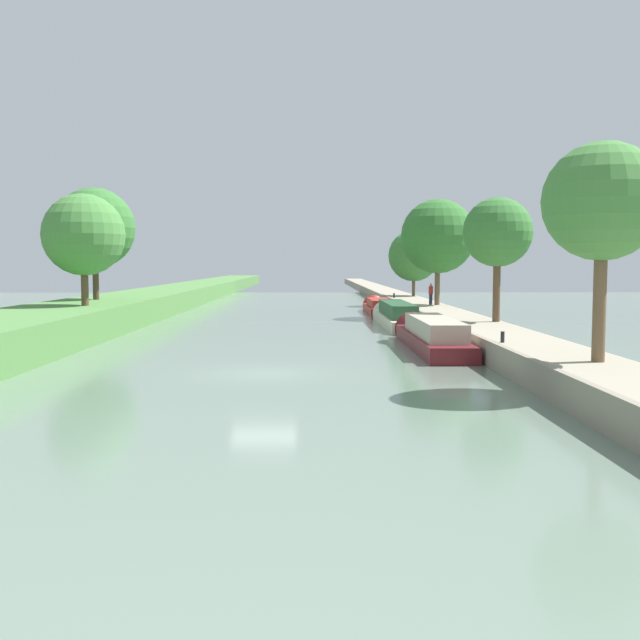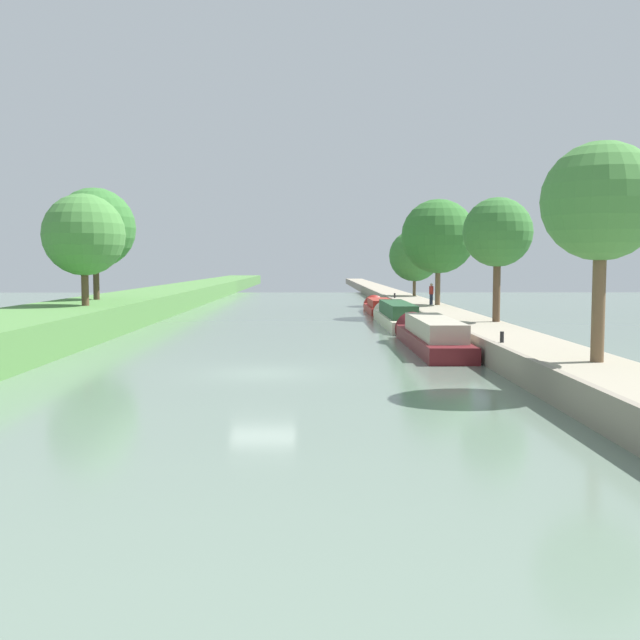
% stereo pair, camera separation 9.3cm
% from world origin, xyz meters
% --- Properties ---
extents(ground_plane, '(160.00, 160.00, 0.00)m').
position_xyz_m(ground_plane, '(0.00, 0.00, 0.00)').
color(ground_plane, slate).
extents(right_towpath, '(3.19, 260.00, 1.03)m').
position_xyz_m(right_towpath, '(10.88, 0.00, 0.51)').
color(right_towpath, '#9E937F').
rests_on(right_towpath, ground_plane).
extents(stone_quay, '(0.25, 260.00, 1.08)m').
position_xyz_m(stone_quay, '(9.15, 0.00, 0.54)').
color(stone_quay, gray).
rests_on(stone_quay, ground_plane).
extents(narrowboat_maroon, '(2.14, 13.20, 2.23)m').
position_xyz_m(narrowboat_maroon, '(7.79, 8.64, 0.64)').
color(narrowboat_maroon, maroon).
rests_on(narrowboat_maroon, ground_plane).
extents(narrowboat_cream, '(1.97, 14.29, 2.19)m').
position_xyz_m(narrowboat_cream, '(7.60, 22.33, 0.66)').
color(narrowboat_cream, beige).
rests_on(narrowboat_cream, ground_plane).
extents(narrowboat_red, '(2.11, 10.29, 2.01)m').
position_xyz_m(narrowboat_red, '(7.68, 36.11, 0.47)').
color(narrowboat_red, maroon).
rests_on(narrowboat_red, ground_plane).
extents(tree_rightbank_near, '(3.82, 3.82, 7.09)m').
position_xyz_m(tree_rightbank_near, '(11.17, -4.39, 6.17)').
color(tree_rightbank_near, brown).
rests_on(tree_rightbank_near, right_towpath).
extents(tree_rightbank_midnear, '(3.79, 3.79, 6.81)m').
position_xyz_m(tree_rightbank_midnear, '(12.02, 12.22, 5.90)').
color(tree_rightbank_midnear, brown).
rests_on(tree_rightbank_midnear, right_towpath).
extents(tree_rightbank_midfar, '(5.72, 5.72, 8.15)m').
position_xyz_m(tree_rightbank_midfar, '(11.60, 28.76, 6.31)').
color(tree_rightbank_midfar, brown).
rests_on(tree_rightbank_midfar, right_towpath).
extents(tree_rightbank_far, '(5.07, 5.07, 6.51)m').
position_xyz_m(tree_rightbank_far, '(12.04, 45.00, 5.00)').
color(tree_rightbank_far, brown).
rests_on(tree_rightbank_far, right_towpath).
extents(tree_leftbank_downstream, '(4.82, 4.82, 6.60)m').
position_xyz_m(tree_leftbank_downstream, '(-11.56, 15.59, 5.91)').
color(tree_leftbank_downstream, brown).
rests_on(tree_leftbank_downstream, left_grassy_bank).
extents(tree_leftbank_upstream, '(5.52, 5.52, 7.70)m').
position_xyz_m(tree_leftbank_upstream, '(-13.08, 23.04, 6.65)').
color(tree_leftbank_upstream, '#4C3828').
rests_on(tree_leftbank_upstream, left_grassy_bank).
extents(person_walking, '(0.34, 0.34, 1.66)m').
position_xyz_m(person_walking, '(11.17, 29.12, 1.90)').
color(person_walking, '#282D42').
rests_on(person_walking, right_towpath).
extents(mooring_bollard_near, '(0.16, 0.16, 0.45)m').
position_xyz_m(mooring_bollard_near, '(9.58, 1.49, 1.25)').
color(mooring_bollard_near, black).
rests_on(mooring_bollard_near, right_towpath).
extents(mooring_bollard_far, '(0.16, 0.16, 0.45)m').
position_xyz_m(mooring_bollard_far, '(9.58, 40.46, 1.25)').
color(mooring_bollard_far, black).
rests_on(mooring_bollard_far, right_towpath).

